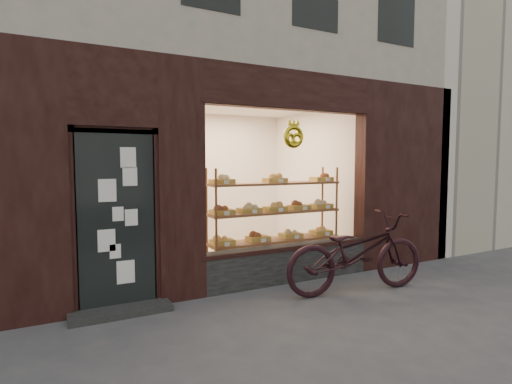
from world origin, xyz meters
TOP-DOWN VIEW (x-y plane):
  - ground at (0.00, 0.00)m, footprint 90.00×90.00m
  - neighbor_right at (9.60, 5.50)m, footprint 12.00×7.00m
  - display_shelf at (0.45, 2.55)m, footprint 2.20×0.45m
  - bicycle at (1.01, 1.28)m, footprint 2.17×1.01m

SIDE VIEW (x-z plane):
  - ground at x=0.00m, z-range 0.00..0.00m
  - bicycle at x=1.01m, z-range 0.00..1.10m
  - display_shelf at x=0.45m, z-range 0.00..1.70m
  - neighbor_right at x=9.60m, z-range 0.00..9.00m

